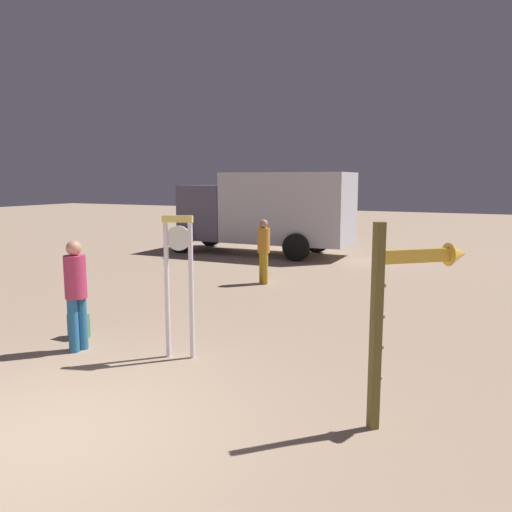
# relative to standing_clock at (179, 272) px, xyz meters

# --- Properties ---
(ground_plane) EXTENTS (80.00, 80.00, 0.00)m
(ground_plane) POSITION_rel_standing_clock_xyz_m (0.09, -2.66, -1.29)
(ground_plane) COLOR tan
(standing_clock) EXTENTS (0.45, 0.21, 2.12)m
(standing_clock) POSITION_rel_standing_clock_xyz_m (0.00, 0.00, 0.00)
(standing_clock) COLOR white
(standing_clock) RESTS_ON ground_plane
(arrow_sign) EXTENTS (0.94, 0.85, 2.21)m
(arrow_sign) POSITION_rel_standing_clock_xyz_m (3.39, -0.72, 0.17)
(arrow_sign) COLOR brown
(arrow_sign) RESTS_ON ground_plane
(person_near_clock) EXTENTS (0.33, 0.33, 1.72)m
(person_near_clock) POSITION_rel_standing_clock_xyz_m (-1.60, -0.43, -0.33)
(person_near_clock) COLOR #286698
(person_near_clock) RESTS_ON ground_plane
(backpack) EXTENTS (0.32, 0.24, 0.40)m
(backpack) POSITION_rel_standing_clock_xyz_m (-2.08, 0.06, -1.09)
(backpack) COLOR #50965F
(backpack) RESTS_ON ground_plane
(person_distant) EXTENTS (0.32, 0.32, 1.65)m
(person_distant) POSITION_rel_standing_clock_xyz_m (-1.18, 5.51, -0.37)
(person_distant) COLOR gold
(person_distant) RESTS_ON ground_plane
(box_truck_near) EXTENTS (6.41, 2.49, 2.88)m
(box_truck_near) POSITION_rel_standing_clock_xyz_m (-3.27, 10.40, 0.29)
(box_truck_near) COLOR silver
(box_truck_near) RESTS_ON ground_plane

